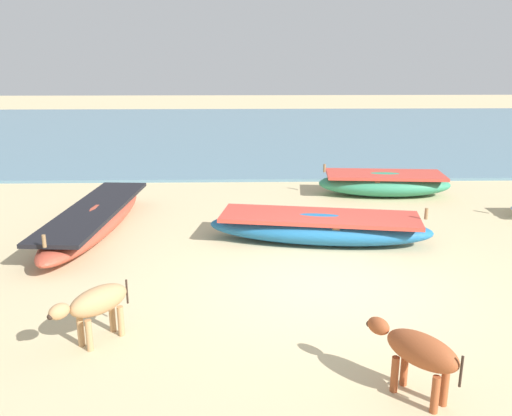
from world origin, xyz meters
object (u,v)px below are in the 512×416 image
object	(u,v)px
fishing_boat_0	(319,227)
fishing_boat_2	(95,219)
calf_far_tan	(96,303)
calf_near_rust	(418,351)
fishing_boat_6	(384,183)

from	to	relation	value
fishing_boat_0	fishing_boat_2	xyz separation A→B (m)	(-4.26, 0.73, -0.02)
fishing_boat_0	calf_far_tan	xyz separation A→B (m)	(-3.13, -3.48, 0.21)
calf_far_tan	fishing_boat_0	bearing A→B (deg)	178.57
calf_near_rust	fishing_boat_2	bearing A→B (deg)	0.44
calf_near_rust	calf_far_tan	size ratio (longest dim) A/B	1.02
calf_near_rust	calf_far_tan	world-z (taller)	calf_near_rust
calf_near_rust	calf_far_tan	xyz separation A→B (m)	(-3.45, 1.16, -0.01)
fishing_boat_6	fishing_boat_0	bearing A→B (deg)	63.76
fishing_boat_6	calf_far_tan	world-z (taller)	fishing_boat_6
fishing_boat_6	fishing_boat_2	bearing A→B (deg)	27.93
fishing_boat_2	calf_near_rust	world-z (taller)	calf_near_rust
fishing_boat_0	calf_far_tan	distance (m)	4.69
fishing_boat_0	fishing_boat_6	distance (m)	3.97
fishing_boat_0	fishing_boat_2	bearing A→B (deg)	-179.81
fishing_boat_0	fishing_boat_6	xyz separation A→B (m)	(2.07, 3.38, 0.02)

